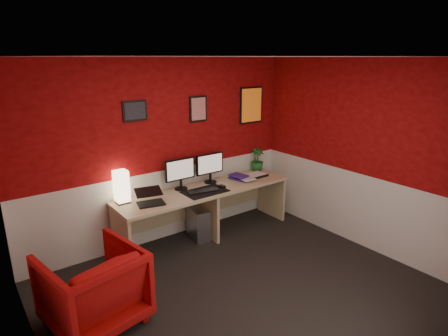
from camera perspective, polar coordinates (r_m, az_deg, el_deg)
The scene contains 27 objects.
ground at distance 4.33m, azimuth 3.36°, elevation -18.67°, with size 4.00×3.50×0.01m, color black.
ceiling at distance 3.53m, azimuth 4.07°, elevation 16.63°, with size 4.00×3.50×0.01m, color white.
wall_back at distance 5.15m, azimuth -9.03°, elevation 2.38°, with size 4.00×0.01×2.50m, color maroon.
wall_front at distance 2.78m, azimuth 28.30°, elevation -12.21°, with size 4.00×0.01×2.50m, color maroon.
wall_left at distance 2.97m, azimuth -27.76°, elevation -10.25°, with size 0.01×3.50×2.50m, color maroon.
wall_right at distance 5.22m, azimuth 20.68°, elevation 1.70°, with size 0.01×3.50×2.50m, color maroon.
wainscot_back at distance 5.37m, azimuth -8.64°, elevation -5.40°, with size 4.00×0.01×1.00m, color silver.
wainscot_left at distance 3.36m, azimuth -25.83°, elevation -21.80°, with size 0.01×3.50×1.00m, color silver.
wainscot_right at distance 5.44m, azimuth 19.85°, elevation -5.95°, with size 0.01×3.50×1.00m, color silver.
desk at distance 5.36m, azimuth -2.71°, elevation -6.84°, with size 2.60×0.65×0.73m, color tan.
shoji_lamp at distance 4.84m, azimuth -15.40°, elevation -2.91°, with size 0.16×0.16×0.40m, color #FFE5B2.
laptop at distance 4.73m, azimuth -11.18°, elevation -4.22°, with size 0.33×0.23×0.22m, color black.
monitor_left at distance 5.14m, azimuth -6.68°, elevation -0.20°, with size 0.45×0.06×0.58m, color black.
monitor_right at distance 5.39m, azimuth -2.12°, elevation 0.70°, with size 0.45×0.06×0.58m, color black.
desk_mat at distance 5.11m, azimuth -2.91°, elevation -3.61°, with size 0.60×0.38×0.01m, color black.
keyboard at distance 5.10m, azimuth -3.26°, elevation -3.51°, with size 0.42×0.14×0.02m, color black.
mouse at distance 5.25m, azimuth -0.31°, elevation -2.82°, with size 0.06×0.10×0.03m, color black.
book_bottom at distance 5.55m, azimuth 1.71°, elevation -1.82°, with size 0.22×0.30×0.03m, color #381C84.
book_middle at distance 5.51m, azimuth 2.40°, elevation -1.69°, with size 0.21×0.29×0.02m, color silver.
book_top at distance 5.51m, azimuth 1.59°, elevation -1.41°, with size 0.19×0.26×0.02m, color #381C84.
zen_tray at distance 5.77m, azimuth 4.75°, elevation -1.14°, with size 0.35×0.25×0.03m, color black.
potted_plant at distance 6.01m, azimuth 5.10°, elevation 1.27°, with size 0.21×0.21×0.37m, color #19591E.
pc_tower at distance 5.40m, azimuth -4.03°, elevation -8.31°, with size 0.20×0.45×0.45m, color #99999E.
armchair at distance 3.93m, azimuth -19.38°, elevation -16.87°, with size 0.83×0.85×0.77m, color red.
art_left at distance 4.85m, azimuth -13.48°, elevation 8.50°, with size 0.32×0.02×0.26m, color black.
art_center at distance 5.30m, azimuth -3.98°, elevation 9.01°, with size 0.28×0.02×0.36m, color red.
art_right at distance 5.89m, azimuth 4.18°, elevation 9.57°, with size 0.44×0.02×0.56m, color orange.
Camera 1 is at (-2.30, -2.68, 2.50)m, focal length 29.89 mm.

